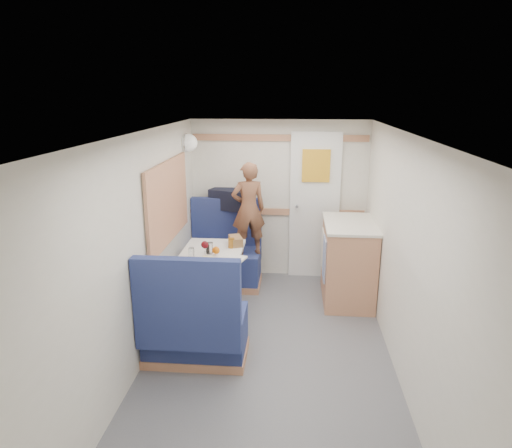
# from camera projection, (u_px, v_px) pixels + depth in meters

# --- Properties ---
(floor) EXTENTS (4.50, 4.50, 0.00)m
(floor) POSITION_uv_depth(u_px,v_px,m) (267.00, 373.00, 3.90)
(floor) COLOR #515156
(floor) RESTS_ON ground
(ceiling) EXTENTS (4.50, 4.50, 0.00)m
(ceiling) POSITION_uv_depth(u_px,v_px,m) (269.00, 136.00, 3.35)
(ceiling) COLOR silver
(ceiling) RESTS_ON wall_back
(wall_back) EXTENTS (2.20, 0.02, 2.00)m
(wall_back) POSITION_uv_depth(u_px,v_px,m) (279.00, 200.00, 5.78)
(wall_back) COLOR silver
(wall_back) RESTS_ON floor
(wall_left) EXTENTS (0.02, 4.50, 2.00)m
(wall_left) POSITION_uv_depth(u_px,v_px,m) (133.00, 259.00, 3.71)
(wall_left) COLOR silver
(wall_left) RESTS_ON floor
(wall_right) EXTENTS (0.02, 4.50, 2.00)m
(wall_right) POSITION_uv_depth(u_px,v_px,m) (410.00, 268.00, 3.53)
(wall_right) COLOR silver
(wall_right) RESTS_ON floor
(oak_trim_low) EXTENTS (2.15, 0.02, 0.08)m
(oak_trim_low) POSITION_uv_depth(u_px,v_px,m) (279.00, 212.00, 5.80)
(oak_trim_low) COLOR #B0714F
(oak_trim_low) RESTS_ON wall_back
(oak_trim_high) EXTENTS (2.15, 0.02, 0.08)m
(oak_trim_high) POSITION_uv_depth(u_px,v_px,m) (280.00, 138.00, 5.54)
(oak_trim_high) COLOR #B0714F
(oak_trim_high) RESTS_ON wall_back
(side_window) EXTENTS (0.04, 1.30, 0.72)m
(side_window) POSITION_uv_depth(u_px,v_px,m) (168.00, 202.00, 4.60)
(side_window) COLOR #9BA48B
(side_window) RESTS_ON wall_left
(rear_door) EXTENTS (0.62, 0.12, 1.86)m
(rear_door) POSITION_uv_depth(u_px,v_px,m) (315.00, 203.00, 5.72)
(rear_door) COLOR white
(rear_door) RESTS_ON wall_back
(dinette_table) EXTENTS (0.62, 0.92, 0.72)m
(dinette_table) POSITION_uv_depth(u_px,v_px,m) (211.00, 266.00, 4.75)
(dinette_table) COLOR white
(dinette_table) RESTS_ON floor
(bench_far) EXTENTS (0.90, 0.59, 1.05)m
(bench_far) POSITION_uv_depth(u_px,v_px,m) (225.00, 261.00, 5.66)
(bench_far) COLOR #18204F
(bench_far) RESTS_ON floor
(bench_near) EXTENTS (0.90, 0.59, 1.05)m
(bench_near) POSITION_uv_depth(u_px,v_px,m) (194.00, 330.00, 4.00)
(bench_near) COLOR #18204F
(bench_near) RESTS_ON floor
(ledge) EXTENTS (0.90, 0.14, 0.04)m
(ledge) POSITION_uv_depth(u_px,v_px,m) (227.00, 211.00, 5.74)
(ledge) COLOR #B0714F
(ledge) RESTS_ON bench_far
(dome_light) EXTENTS (0.20, 0.20, 0.20)m
(dome_light) POSITION_uv_depth(u_px,v_px,m) (189.00, 143.00, 5.27)
(dome_light) COLOR white
(dome_light) RESTS_ON wall_left
(galley_counter) EXTENTS (0.57, 0.92, 0.92)m
(galley_counter) POSITION_uv_depth(u_px,v_px,m) (348.00, 261.00, 5.19)
(galley_counter) COLOR #B0714F
(galley_counter) RESTS_ON floor
(person) EXTENTS (0.46, 0.37, 1.10)m
(person) POSITION_uv_depth(u_px,v_px,m) (248.00, 209.00, 5.33)
(person) COLOR brown
(person) RESTS_ON bench_far
(duffel_bag) EXTENTS (0.58, 0.41, 0.25)m
(duffel_bag) POSITION_uv_depth(u_px,v_px,m) (231.00, 199.00, 5.69)
(duffel_bag) COLOR black
(duffel_bag) RESTS_ON ledge
(tray) EXTENTS (0.37, 0.43, 0.02)m
(tray) POSITION_uv_depth(u_px,v_px,m) (227.00, 261.00, 4.44)
(tray) COLOR white
(tray) RESTS_ON dinette_table
(orange_fruit) EXTENTS (0.08, 0.08, 0.08)m
(orange_fruit) POSITION_uv_depth(u_px,v_px,m) (216.00, 250.00, 4.60)
(orange_fruit) COLOR orange
(orange_fruit) RESTS_ON tray
(cheese_block) EXTENTS (0.12, 0.09, 0.04)m
(cheese_block) POSITION_uv_depth(u_px,v_px,m) (208.00, 259.00, 4.41)
(cheese_block) COLOR #DED380
(cheese_block) RESTS_ON tray
(wine_glass) EXTENTS (0.08, 0.08, 0.17)m
(wine_glass) POSITION_uv_depth(u_px,v_px,m) (205.00, 245.00, 4.54)
(wine_glass) COLOR white
(wine_glass) RESTS_ON dinette_table
(tumbler_left) EXTENTS (0.06, 0.06, 0.10)m
(tumbler_left) POSITION_uv_depth(u_px,v_px,m) (191.00, 253.00, 4.55)
(tumbler_left) COLOR silver
(tumbler_left) RESTS_ON dinette_table
(tumbler_right) EXTENTS (0.07, 0.07, 0.12)m
(tumbler_right) POSITION_uv_depth(u_px,v_px,m) (209.00, 248.00, 4.66)
(tumbler_right) COLOR white
(tumbler_right) RESTS_ON dinette_table
(beer_glass) EXTENTS (0.07, 0.07, 0.10)m
(beer_glass) POSITION_uv_depth(u_px,v_px,m) (231.00, 243.00, 4.84)
(beer_glass) COLOR brown
(beer_glass) RESTS_ON dinette_table
(pepper_grinder) EXTENTS (0.04, 0.04, 0.10)m
(pepper_grinder) POSITION_uv_depth(u_px,v_px,m) (208.00, 249.00, 4.67)
(pepper_grinder) COLOR black
(pepper_grinder) RESTS_ON dinette_table
(bread_loaf) EXTENTS (0.19, 0.25, 0.09)m
(bread_loaf) POSITION_uv_depth(u_px,v_px,m) (236.00, 241.00, 4.93)
(bread_loaf) COLOR olive
(bread_loaf) RESTS_ON dinette_table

